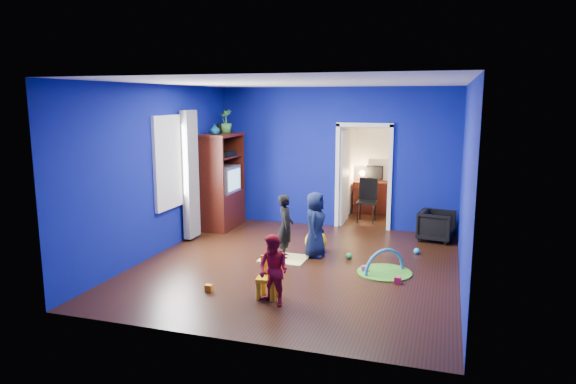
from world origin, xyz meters
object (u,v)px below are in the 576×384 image
(child_navy, at_px, (315,225))
(hopper_ball, at_px, (316,241))
(kid_chair, at_px, (268,280))
(play_mat, at_px, (384,272))
(toddler_red, at_px, (273,270))
(folding_chair, at_px, (367,201))
(tv_armoire, at_px, (222,181))
(crt_tv, at_px, (224,179))
(armchair, at_px, (436,226))
(vase, at_px, (215,129))
(child_black, at_px, (286,227))
(study_desk, at_px, (373,197))

(child_navy, distance_m, hopper_ball, 0.44)
(kid_chair, xyz_separation_m, play_mat, (1.39, 1.47, -0.24))
(toddler_red, distance_m, kid_chair, 0.33)
(toddler_red, bearing_deg, folding_chair, 106.76)
(play_mat, bearing_deg, child_navy, 157.43)
(folding_chair, bearing_deg, tv_armoire, -154.31)
(toddler_red, xyz_separation_m, crt_tv, (-2.32, 3.60, 0.55))
(armchair, distance_m, kid_chair, 4.20)
(crt_tv, relative_size, play_mat, 0.84)
(toddler_red, relative_size, tv_armoire, 0.48)
(vase, bearing_deg, child_black, -35.31)
(hopper_ball, relative_size, study_desk, 0.44)
(armchair, distance_m, tv_armoire, 4.36)
(kid_chair, distance_m, play_mat, 2.04)
(child_navy, distance_m, vase, 3.01)
(vase, height_order, kid_chair, vase)
(kid_chair, bearing_deg, folding_chair, 75.75)
(child_black, xyz_separation_m, vase, (-1.90, 1.35, 1.52))
(vase, height_order, tv_armoire, vase)
(kid_chair, xyz_separation_m, study_desk, (0.59, 5.71, 0.12))
(tv_armoire, bearing_deg, armchair, 3.32)
(child_navy, distance_m, study_desk, 3.75)
(toddler_red, xyz_separation_m, vase, (-2.36, 3.30, 1.60))
(child_navy, xyz_separation_m, crt_tv, (-2.32, 1.41, 0.46))
(child_black, bearing_deg, study_desk, -31.00)
(hopper_ball, bearing_deg, armchair, 35.28)
(armchair, bearing_deg, study_desk, 45.58)
(play_mat, relative_size, folding_chair, 0.91)
(toddler_red, bearing_deg, play_mat, 75.43)
(tv_armoire, height_order, study_desk, tv_armoire)
(toddler_red, bearing_deg, child_navy, 112.04)
(kid_chair, bearing_deg, crt_tv, 115.44)
(child_navy, relative_size, toddler_red, 1.20)
(hopper_ball, bearing_deg, toddler_red, -88.68)
(play_mat, bearing_deg, kid_chair, -133.25)
(tv_armoire, bearing_deg, folding_chair, 25.69)
(armchair, bearing_deg, kid_chair, 159.86)
(tv_armoire, height_order, folding_chair, tv_armoire)
(armchair, relative_size, kid_chair, 1.26)
(toddler_red, height_order, study_desk, toddler_red)
(child_black, xyz_separation_m, kid_chair, (0.31, -1.75, -0.30))
(crt_tv, bearing_deg, child_black, -41.49)
(armchair, bearing_deg, child_black, 138.05)
(tv_armoire, distance_m, folding_chair, 3.16)
(toddler_red, distance_m, vase, 4.36)
(tv_armoire, xyz_separation_m, folding_chair, (2.80, 1.35, -0.52))
(crt_tv, height_order, kid_chair, crt_tv)
(play_mat, bearing_deg, child_black, 170.68)
(hopper_ball, height_order, study_desk, study_desk)
(armchair, relative_size, crt_tv, 0.90)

